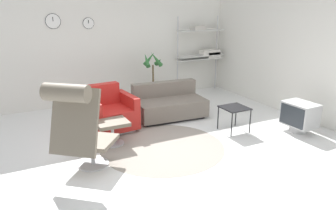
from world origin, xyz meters
TOP-DOWN VIEW (x-y plane):
  - ground_plane at (0.00, 0.00)m, footprint 12.00×12.00m
  - wall_back at (-0.00, 2.89)m, footprint 12.00×0.09m
  - wall_right at (3.13, 0.00)m, footprint 0.06×12.00m
  - round_rug at (0.04, -0.04)m, footprint 1.98×1.98m
  - lounge_chair at (-1.31, -0.38)m, footprint 1.04×1.08m
  - ottoman at (-0.63, 0.43)m, footprint 0.50×0.43m
  - armchair_red at (-0.47, 1.08)m, footprint 0.88×0.85m
  - couch_low at (0.80, 1.23)m, footprint 1.41×0.89m
  - side_table at (1.49, 0.01)m, footprint 0.44×0.44m
  - crt_television at (2.50, -0.55)m, footprint 0.44×0.58m
  - potted_plant at (0.89, 2.20)m, footprint 0.41×0.41m
  - shelf_unit at (2.50, 2.59)m, footprint 1.21×0.28m

SIDE VIEW (x-z plane):
  - ground_plane at x=0.00m, z-range 0.00..0.00m
  - round_rug at x=0.04m, z-range 0.00..0.01m
  - couch_low at x=0.80m, z-range -0.08..0.58m
  - armchair_red at x=-0.47m, z-range -0.10..0.70m
  - ottoman at x=-0.63m, z-range 0.10..0.50m
  - crt_television at x=2.50m, z-range 0.03..0.57m
  - side_table at x=1.49m, z-range 0.18..0.62m
  - potted_plant at x=0.89m, z-range -0.21..1.01m
  - lounge_chair at x=-1.31m, z-range 0.12..1.43m
  - shelf_unit at x=2.50m, z-range 0.16..2.06m
  - wall_right at x=3.13m, z-range 0.00..2.80m
  - wall_back at x=0.00m, z-range 0.00..2.80m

